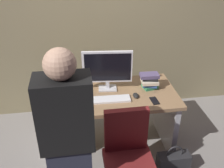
{
  "coord_description": "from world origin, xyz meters",
  "views": [
    {
      "loc": [
        -0.36,
        -2.42,
        2.26
      ],
      "look_at": [
        0.0,
        -0.05,
        0.89
      ],
      "focal_mm": 42.32,
      "sensor_mm": 36.0,
      "label": 1
    }
  ],
  "objects_px": {
    "cup_by_monitor": "(68,86)",
    "cell_phone": "(154,101)",
    "monitor": "(107,68)",
    "cup_near_keyboard": "(71,103)",
    "person_at_desk": "(68,145)",
    "handbag": "(173,163)",
    "office_chair": "(128,164)",
    "keyboard": "(110,99)",
    "desk": "(111,111)",
    "mouse": "(136,95)",
    "book_stack": "(150,81)"
  },
  "relations": [
    {
      "from": "monitor",
      "to": "handbag",
      "type": "distance_m",
      "value": 1.23
    },
    {
      "from": "office_chair",
      "to": "keyboard",
      "type": "height_order",
      "value": "office_chair"
    },
    {
      "from": "mouse",
      "to": "book_stack",
      "type": "relative_size",
      "value": 0.47
    },
    {
      "from": "monitor",
      "to": "cell_phone",
      "type": "xyz_separation_m",
      "value": [
        0.45,
        -0.32,
        -0.25
      ]
    },
    {
      "from": "cup_by_monitor",
      "to": "cell_phone",
      "type": "bearing_deg",
      "value": -22.02
    },
    {
      "from": "handbag",
      "to": "cell_phone",
      "type": "bearing_deg",
      "value": 116.26
    },
    {
      "from": "person_at_desk",
      "to": "cell_phone",
      "type": "distance_m",
      "value": 1.1
    },
    {
      "from": "monitor",
      "to": "handbag",
      "type": "relative_size",
      "value": 1.43
    },
    {
      "from": "person_at_desk",
      "to": "cell_phone",
      "type": "xyz_separation_m",
      "value": [
        0.89,
        0.65,
        -0.1
      ]
    },
    {
      "from": "person_at_desk",
      "to": "keyboard",
      "type": "bearing_deg",
      "value": 59.68
    },
    {
      "from": "mouse",
      "to": "cup_by_monitor",
      "type": "height_order",
      "value": "cup_by_monitor"
    },
    {
      "from": "monitor",
      "to": "book_stack",
      "type": "height_order",
      "value": "monitor"
    },
    {
      "from": "office_chair",
      "to": "monitor",
      "type": "distance_m",
      "value": 1.02
    },
    {
      "from": "monitor",
      "to": "cup_by_monitor",
      "type": "height_order",
      "value": "monitor"
    },
    {
      "from": "monitor",
      "to": "mouse",
      "type": "xyz_separation_m",
      "value": [
        0.28,
        -0.21,
        -0.24
      ]
    },
    {
      "from": "person_at_desk",
      "to": "monitor",
      "type": "bearing_deg",
      "value": 65.65
    },
    {
      "from": "cup_by_monitor",
      "to": "cup_near_keyboard",
      "type": "bearing_deg",
      "value": -86.01
    },
    {
      "from": "mouse",
      "to": "handbag",
      "type": "height_order",
      "value": "mouse"
    },
    {
      "from": "person_at_desk",
      "to": "handbag",
      "type": "relative_size",
      "value": 4.34
    },
    {
      "from": "desk",
      "to": "mouse",
      "type": "relative_size",
      "value": 14.38
    },
    {
      "from": "cup_near_keyboard",
      "to": "book_stack",
      "type": "bearing_deg",
      "value": 15.86
    },
    {
      "from": "monitor",
      "to": "cup_near_keyboard",
      "type": "xyz_separation_m",
      "value": [
        -0.41,
        -0.3,
        -0.21
      ]
    },
    {
      "from": "office_chair",
      "to": "person_at_desk",
      "type": "height_order",
      "value": "person_at_desk"
    },
    {
      "from": "monitor",
      "to": "cup_near_keyboard",
      "type": "relative_size",
      "value": 5.35
    },
    {
      "from": "mouse",
      "to": "cup_near_keyboard",
      "type": "distance_m",
      "value": 0.7
    },
    {
      "from": "desk",
      "to": "handbag",
      "type": "xyz_separation_m",
      "value": [
        0.58,
        -0.53,
        -0.37
      ]
    },
    {
      "from": "cell_phone",
      "to": "person_at_desk",
      "type": "bearing_deg",
      "value": -147.62
    },
    {
      "from": "monitor",
      "to": "cup_by_monitor",
      "type": "xyz_separation_m",
      "value": [
        -0.44,
        0.04,
        -0.21
      ]
    },
    {
      "from": "office_chair",
      "to": "book_stack",
      "type": "bearing_deg",
      "value": 63.36
    },
    {
      "from": "keyboard",
      "to": "cup_by_monitor",
      "type": "xyz_separation_m",
      "value": [
        -0.43,
        0.27,
        0.04
      ]
    },
    {
      "from": "person_at_desk",
      "to": "handbag",
      "type": "height_order",
      "value": "person_at_desk"
    },
    {
      "from": "cup_by_monitor",
      "to": "desk",
      "type": "bearing_deg",
      "value": -17.51
    },
    {
      "from": "mouse",
      "to": "handbag",
      "type": "relative_size",
      "value": 0.26
    },
    {
      "from": "person_at_desk",
      "to": "monitor",
      "type": "height_order",
      "value": "person_at_desk"
    },
    {
      "from": "desk",
      "to": "person_at_desk",
      "type": "height_order",
      "value": "person_at_desk"
    },
    {
      "from": "cup_near_keyboard",
      "to": "handbag",
      "type": "xyz_separation_m",
      "value": [
        1.02,
        -0.34,
        -0.65
      ]
    },
    {
      "from": "desk",
      "to": "mouse",
      "type": "height_order",
      "value": "mouse"
    },
    {
      "from": "cup_near_keyboard",
      "to": "cup_by_monitor",
      "type": "relative_size",
      "value": 1.05
    },
    {
      "from": "office_chair",
      "to": "keyboard",
      "type": "bearing_deg",
      "value": 97.23
    },
    {
      "from": "person_at_desk",
      "to": "cup_near_keyboard",
      "type": "xyz_separation_m",
      "value": [
        0.03,
        0.67,
        -0.05
      ]
    },
    {
      "from": "monitor",
      "to": "mouse",
      "type": "bearing_deg",
      "value": -37.21
    },
    {
      "from": "monitor",
      "to": "handbag",
      "type": "bearing_deg",
      "value": -46.45
    },
    {
      "from": "monitor",
      "to": "handbag",
      "type": "xyz_separation_m",
      "value": [
        0.61,
        -0.64,
        -0.86
      ]
    },
    {
      "from": "monitor",
      "to": "cup_near_keyboard",
      "type": "height_order",
      "value": "monitor"
    },
    {
      "from": "office_chair",
      "to": "cell_phone",
      "type": "xyz_separation_m",
      "value": [
        0.38,
        0.53,
        0.31
      ]
    },
    {
      "from": "book_stack",
      "to": "cup_near_keyboard",
      "type": "bearing_deg",
      "value": -164.14
    },
    {
      "from": "keyboard",
      "to": "book_stack",
      "type": "bearing_deg",
      "value": 23.26
    },
    {
      "from": "monitor",
      "to": "cell_phone",
      "type": "height_order",
      "value": "monitor"
    },
    {
      "from": "cup_near_keyboard",
      "to": "cell_phone",
      "type": "xyz_separation_m",
      "value": [
        0.86,
        -0.02,
        -0.05
      ]
    },
    {
      "from": "monitor",
      "to": "book_stack",
      "type": "xyz_separation_m",
      "value": [
        0.47,
        -0.05,
        -0.17
      ]
    }
  ]
}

